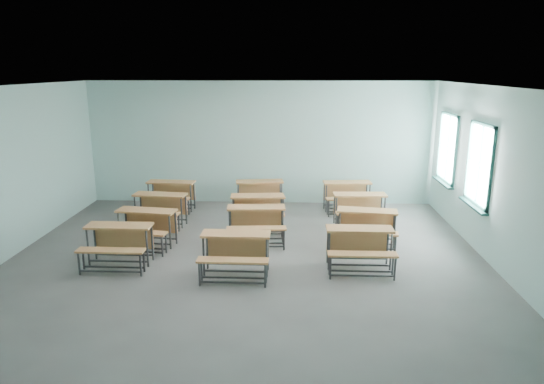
{
  "coord_description": "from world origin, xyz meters",
  "views": [
    {
      "loc": [
        0.85,
        -8.58,
        3.51
      ],
      "look_at": [
        0.43,
        1.2,
        1.0
      ],
      "focal_mm": 32.0,
      "sensor_mm": 36.0,
      "label": 1
    }
  ],
  "objects_px": {
    "desk_unit_r0c0": "(118,239)",
    "desk_unit_r2c2": "(360,205)",
    "desk_unit_r1c0": "(145,223)",
    "desk_unit_r1c2": "(367,223)",
    "desk_unit_r2c0": "(159,205)",
    "desk_unit_r0c1": "(235,248)",
    "desk_unit_r1c1": "(256,219)",
    "desk_unit_r2c1": "(257,207)",
    "desk_unit_r3c0": "(170,192)",
    "desk_unit_r3c2": "(348,192)",
    "desk_unit_r3c1": "(260,191)",
    "desk_unit_r0c2": "(360,243)"
  },
  "relations": [
    {
      "from": "desk_unit_r2c2",
      "to": "desk_unit_r3c1",
      "type": "bearing_deg",
      "value": 149.86
    },
    {
      "from": "desk_unit_r0c2",
      "to": "desk_unit_r2c1",
      "type": "distance_m",
      "value": 2.97
    },
    {
      "from": "desk_unit_r3c0",
      "to": "desk_unit_r3c2",
      "type": "distance_m",
      "value": 4.46
    },
    {
      "from": "desk_unit_r2c0",
      "to": "desk_unit_r2c2",
      "type": "distance_m",
      "value": 4.56
    },
    {
      "from": "desk_unit_r1c0",
      "to": "desk_unit_r3c2",
      "type": "relative_size",
      "value": 1.03
    },
    {
      "from": "desk_unit_r1c1",
      "to": "desk_unit_r2c1",
      "type": "height_order",
      "value": "same"
    },
    {
      "from": "desk_unit_r0c0",
      "to": "desk_unit_r2c1",
      "type": "bearing_deg",
      "value": 43.54
    },
    {
      "from": "desk_unit_r0c0",
      "to": "desk_unit_r2c2",
      "type": "distance_m",
      "value": 5.29
    },
    {
      "from": "desk_unit_r1c1",
      "to": "desk_unit_r2c1",
      "type": "distance_m",
      "value": 0.92
    },
    {
      "from": "desk_unit_r0c2",
      "to": "desk_unit_r1c2",
      "type": "relative_size",
      "value": 0.92
    },
    {
      "from": "desk_unit_r1c1",
      "to": "desk_unit_r2c1",
      "type": "bearing_deg",
      "value": 88.17
    },
    {
      "from": "desk_unit_r1c1",
      "to": "desk_unit_r1c2",
      "type": "height_order",
      "value": "same"
    },
    {
      "from": "desk_unit_r1c2",
      "to": "desk_unit_r3c0",
      "type": "xyz_separation_m",
      "value": [
        -4.57,
        2.34,
        0.0
      ]
    },
    {
      "from": "desk_unit_r1c0",
      "to": "desk_unit_r1c1",
      "type": "height_order",
      "value": "same"
    },
    {
      "from": "desk_unit_r0c1",
      "to": "desk_unit_r0c2",
      "type": "distance_m",
      "value": 2.21
    },
    {
      "from": "desk_unit_r0c2",
      "to": "desk_unit_r3c2",
      "type": "height_order",
      "value": "same"
    },
    {
      "from": "desk_unit_r1c0",
      "to": "desk_unit_r0c0",
      "type": "bearing_deg",
      "value": -93.76
    },
    {
      "from": "desk_unit_r3c2",
      "to": "desk_unit_r2c1",
      "type": "bearing_deg",
      "value": -151.95
    },
    {
      "from": "desk_unit_r1c1",
      "to": "desk_unit_r3c1",
      "type": "relative_size",
      "value": 0.97
    },
    {
      "from": "desk_unit_r2c0",
      "to": "desk_unit_r2c2",
      "type": "height_order",
      "value": "same"
    },
    {
      "from": "desk_unit_r1c0",
      "to": "desk_unit_r1c2",
      "type": "relative_size",
      "value": 1.0
    },
    {
      "from": "desk_unit_r1c1",
      "to": "desk_unit_r3c0",
      "type": "relative_size",
      "value": 1.0
    },
    {
      "from": "desk_unit_r1c2",
      "to": "desk_unit_r0c2",
      "type": "bearing_deg",
      "value": -96.37
    },
    {
      "from": "desk_unit_r2c0",
      "to": "desk_unit_r1c0",
      "type": "bearing_deg",
      "value": -81.48
    },
    {
      "from": "desk_unit_r2c1",
      "to": "desk_unit_r3c2",
      "type": "distance_m",
      "value": 2.59
    },
    {
      "from": "desk_unit_r0c1",
      "to": "desk_unit_r2c2",
      "type": "xyz_separation_m",
      "value": [
        2.51,
        2.8,
        0.0
      ]
    },
    {
      "from": "desk_unit_r3c0",
      "to": "desk_unit_r3c1",
      "type": "height_order",
      "value": "same"
    },
    {
      "from": "desk_unit_r0c2",
      "to": "desk_unit_r1c2",
      "type": "xyz_separation_m",
      "value": [
        0.29,
        1.15,
        0.0
      ]
    },
    {
      "from": "desk_unit_r1c0",
      "to": "desk_unit_r3c2",
      "type": "xyz_separation_m",
      "value": [
        4.34,
        2.67,
        0.0
      ]
    },
    {
      "from": "desk_unit_r0c2",
      "to": "desk_unit_r2c1",
      "type": "xyz_separation_m",
      "value": [
        -1.98,
        2.22,
        0.0
      ]
    },
    {
      "from": "desk_unit_r0c2",
      "to": "desk_unit_r1c1",
      "type": "distance_m",
      "value": 2.33
    },
    {
      "from": "desk_unit_r2c1",
      "to": "desk_unit_r3c2",
      "type": "relative_size",
      "value": 0.99
    },
    {
      "from": "desk_unit_r2c0",
      "to": "desk_unit_r3c2",
      "type": "xyz_separation_m",
      "value": [
        4.4,
        1.4,
        0.0
      ]
    },
    {
      "from": "desk_unit_r2c2",
      "to": "desk_unit_r2c0",
      "type": "bearing_deg",
      "value": 179.54
    },
    {
      "from": "desk_unit_r2c1",
      "to": "desk_unit_r3c1",
      "type": "distance_m",
      "value": 1.43
    },
    {
      "from": "desk_unit_r1c1",
      "to": "desk_unit_r2c2",
      "type": "bearing_deg",
      "value": 22.13
    },
    {
      "from": "desk_unit_r0c1",
      "to": "desk_unit_r1c2",
      "type": "height_order",
      "value": "same"
    },
    {
      "from": "desk_unit_r0c1",
      "to": "desk_unit_r1c1",
      "type": "distance_m",
      "value": 1.68
    },
    {
      "from": "desk_unit_r0c0",
      "to": "desk_unit_r3c1",
      "type": "distance_m",
      "value": 4.34
    },
    {
      "from": "desk_unit_r1c1",
      "to": "desk_unit_r3c1",
      "type": "bearing_deg",
      "value": 87.52
    },
    {
      "from": "desk_unit_r0c1",
      "to": "desk_unit_r3c2",
      "type": "bearing_deg",
      "value": 60.06
    },
    {
      "from": "desk_unit_r1c0",
      "to": "desk_unit_r3c1",
      "type": "distance_m",
      "value": 3.43
    },
    {
      "from": "desk_unit_r2c2",
      "to": "desk_unit_r3c1",
      "type": "height_order",
      "value": "same"
    },
    {
      "from": "desk_unit_r0c2",
      "to": "desk_unit_r3c2",
      "type": "relative_size",
      "value": 0.95
    },
    {
      "from": "desk_unit_r0c0",
      "to": "desk_unit_r1c2",
      "type": "xyz_separation_m",
      "value": [
        4.65,
        1.16,
        0.0
      ]
    },
    {
      "from": "desk_unit_r2c2",
      "to": "desk_unit_r1c0",
      "type": "bearing_deg",
      "value": -164.78
    },
    {
      "from": "desk_unit_r0c2",
      "to": "desk_unit_r3c0",
      "type": "xyz_separation_m",
      "value": [
        -4.27,
        3.49,
        0.0
      ]
    },
    {
      "from": "desk_unit_r0c0",
      "to": "desk_unit_r2c1",
      "type": "xyz_separation_m",
      "value": [
        2.38,
        2.23,
        0.0
      ]
    },
    {
      "from": "desk_unit_r0c0",
      "to": "desk_unit_r3c2",
      "type": "height_order",
      "value": "same"
    },
    {
      "from": "desk_unit_r0c1",
      "to": "desk_unit_r2c1",
      "type": "relative_size",
      "value": 0.96
    }
  ]
}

